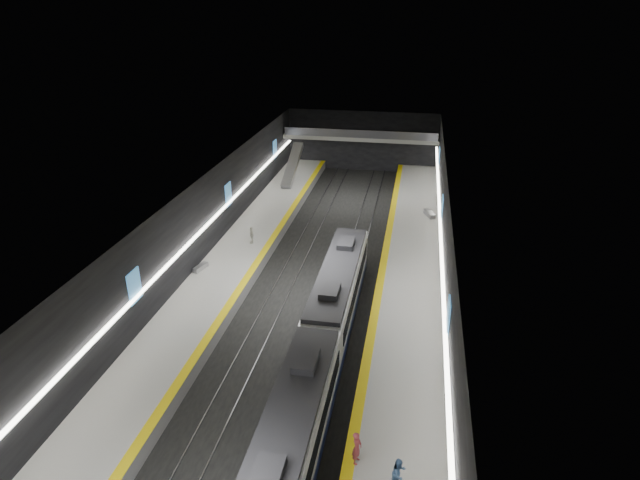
% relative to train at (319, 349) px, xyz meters
% --- Properties ---
extents(ground, '(70.00, 70.00, 0.00)m').
position_rel_train_xyz_m(ground, '(-2.50, 9.38, -2.20)').
color(ground, black).
rests_on(ground, ground).
extents(ceiling, '(20.00, 70.00, 0.04)m').
position_rel_train_xyz_m(ceiling, '(-2.50, 9.38, 5.80)').
color(ceiling, beige).
rests_on(ceiling, wall_left).
extents(wall_left, '(0.04, 70.00, 8.00)m').
position_rel_train_xyz_m(wall_left, '(-12.50, 9.38, 1.80)').
color(wall_left, black).
rests_on(wall_left, ground).
extents(wall_right, '(0.04, 70.00, 8.00)m').
position_rel_train_xyz_m(wall_right, '(7.50, 9.38, 1.80)').
color(wall_right, black).
rests_on(wall_right, ground).
extents(wall_back, '(20.00, 0.04, 8.00)m').
position_rel_train_xyz_m(wall_back, '(-2.50, 44.38, 1.80)').
color(wall_back, black).
rests_on(wall_back, ground).
extents(platform_left, '(5.00, 70.00, 1.00)m').
position_rel_train_xyz_m(platform_left, '(-10.00, 9.38, -1.70)').
color(platform_left, slate).
rests_on(platform_left, ground).
extents(tile_surface_left, '(5.00, 70.00, 0.02)m').
position_rel_train_xyz_m(tile_surface_left, '(-10.00, 9.38, -1.19)').
color(tile_surface_left, '#B7B7B2').
rests_on(tile_surface_left, platform_left).
extents(tactile_strip_left, '(0.60, 70.00, 0.02)m').
position_rel_train_xyz_m(tactile_strip_left, '(-7.80, 9.38, -1.18)').
color(tactile_strip_left, yellow).
rests_on(tactile_strip_left, platform_left).
extents(platform_right, '(5.00, 70.00, 1.00)m').
position_rel_train_xyz_m(platform_right, '(5.00, 9.38, -1.70)').
color(platform_right, slate).
rests_on(platform_right, ground).
extents(tile_surface_right, '(5.00, 70.00, 0.02)m').
position_rel_train_xyz_m(tile_surface_right, '(5.00, 9.38, -1.19)').
color(tile_surface_right, '#B7B7B2').
rests_on(tile_surface_right, platform_right).
extents(tactile_strip_right, '(0.60, 70.00, 0.02)m').
position_rel_train_xyz_m(tactile_strip_right, '(2.80, 9.38, -1.18)').
color(tactile_strip_right, yellow).
rests_on(tactile_strip_right, platform_right).
extents(rails, '(6.52, 70.00, 0.12)m').
position_rel_train_xyz_m(rails, '(-2.50, 9.38, -2.14)').
color(rails, gray).
rests_on(rails, ground).
extents(train, '(2.69, 30.04, 3.60)m').
position_rel_train_xyz_m(train, '(0.00, 0.00, 0.00)').
color(train, '#0F1537').
rests_on(train, ground).
extents(ad_posters, '(19.94, 53.50, 2.20)m').
position_rel_train_xyz_m(ad_posters, '(-2.50, 10.38, 2.30)').
color(ad_posters, '#3E80BB').
rests_on(ad_posters, wall_left).
extents(cove_light_left, '(0.25, 68.60, 0.12)m').
position_rel_train_xyz_m(cove_light_left, '(-12.30, 9.38, 1.60)').
color(cove_light_left, white).
rests_on(cove_light_left, wall_left).
extents(cove_light_right, '(0.25, 68.60, 0.12)m').
position_rel_train_xyz_m(cove_light_right, '(7.30, 9.38, 1.60)').
color(cove_light_right, white).
rests_on(cove_light_right, wall_right).
extents(mezzanine_bridge, '(20.00, 3.00, 1.50)m').
position_rel_train_xyz_m(mezzanine_bridge, '(-2.50, 42.31, 2.84)').
color(mezzanine_bridge, gray).
rests_on(mezzanine_bridge, wall_left).
extents(escalator, '(1.20, 7.50, 3.92)m').
position_rel_train_xyz_m(escalator, '(-10.00, 35.38, 0.70)').
color(escalator, '#99999E').
rests_on(escalator, platform_left).
extents(bench_left_far, '(0.82, 1.67, 0.39)m').
position_rel_train_xyz_m(bench_left_far, '(-12.00, 10.65, -1.00)').
color(bench_left_far, '#99999E').
rests_on(bench_left_far, platform_left).
extents(bench_right_far, '(1.24, 2.07, 0.49)m').
position_rel_train_xyz_m(bench_right_far, '(6.60, 26.21, -0.95)').
color(bench_right_far, '#99999E').
rests_on(bench_right_far, platform_right).
extents(passenger_right_a, '(0.53, 0.71, 1.77)m').
position_rel_train_xyz_m(passenger_right_a, '(3.15, -6.97, -0.31)').
color(passenger_right_a, '#B14246').
rests_on(passenger_right_a, platform_right).
extents(passenger_right_b, '(0.98, 1.00, 1.62)m').
position_rel_train_xyz_m(passenger_right_b, '(5.21, -8.05, -0.38)').
color(passenger_right_b, '#476A9A').
rests_on(passenger_right_b, platform_right).
extents(passenger_left_a, '(0.73, 1.00, 1.58)m').
position_rel_train_xyz_m(passenger_left_a, '(-9.38, 16.49, -0.41)').
color(passenger_left_a, '#BAB8AA').
rests_on(passenger_left_a, platform_left).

